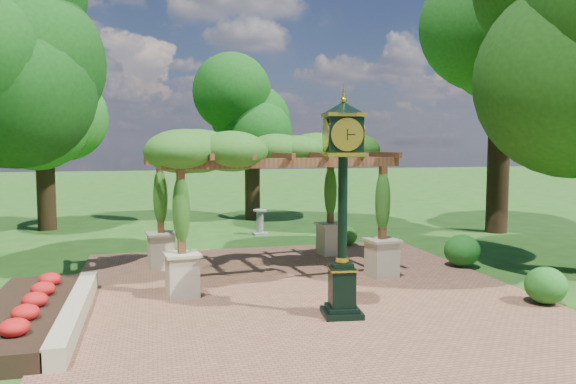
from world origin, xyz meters
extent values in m
plane|color=#1E4714|center=(0.00, 0.00, 0.00)|extent=(120.00, 120.00, 0.00)
cube|color=brown|center=(0.00, 1.00, 0.02)|extent=(10.00, 12.00, 0.04)
cube|color=#C6B793|center=(-4.60, 0.50, 0.20)|extent=(0.35, 5.00, 0.40)
cube|color=red|center=(-5.50, 0.50, 0.18)|extent=(1.50, 5.00, 0.36)
cube|color=black|center=(0.36, -0.41, 0.09)|extent=(0.81, 0.81, 0.11)
cube|color=black|center=(0.36, -0.41, 0.59)|extent=(0.51, 0.51, 0.82)
cube|color=gold|center=(0.36, -0.41, 0.96)|extent=(0.57, 0.57, 0.04)
cylinder|color=black|center=(0.36, -0.41, 2.15)|extent=(0.20, 0.20, 2.11)
cube|color=black|center=(0.36, -0.41, 3.52)|extent=(0.71, 0.71, 0.64)
cylinder|color=white|center=(0.32, -0.74, 3.52)|extent=(0.55, 0.09, 0.55)
cone|color=black|center=(0.36, -0.41, 4.02)|extent=(0.91, 0.91, 0.23)
sphere|color=gold|center=(0.36, -0.41, 4.16)|extent=(0.13, 0.13, 0.13)
cube|color=#C0B68F|center=(-2.55, 1.73, 0.49)|extent=(0.73, 0.73, 0.90)
cube|color=brown|center=(-2.55, 1.73, 1.91)|extent=(0.18, 0.18, 1.84)
cube|color=#C0B68F|center=(2.38, 2.39, 0.49)|extent=(0.73, 0.73, 0.90)
cube|color=brown|center=(2.38, 2.39, 1.91)|extent=(0.18, 0.18, 1.84)
cube|color=#C0B68F|center=(-2.95, 4.69, 0.49)|extent=(0.73, 0.73, 0.90)
cube|color=brown|center=(-2.95, 4.69, 1.91)|extent=(0.18, 0.18, 1.84)
cube|color=#C0B68F|center=(1.99, 5.35, 0.49)|extent=(0.73, 0.73, 0.90)
cube|color=brown|center=(1.99, 5.35, 1.91)|extent=(0.18, 0.18, 1.84)
cube|color=brown|center=(-0.08, 2.06, 2.91)|extent=(5.75, 0.90, 0.22)
cube|color=brown|center=(-0.48, 5.02, 2.91)|extent=(5.75, 0.90, 0.22)
ellipsoid|color=#265618|center=(-0.28, 3.54, 3.18)|extent=(6.20, 4.32, 1.00)
cube|color=gray|center=(0.67, 9.62, 0.05)|extent=(0.55, 0.55, 0.09)
cylinder|color=gray|center=(0.67, 9.62, 0.47)|extent=(0.28, 0.28, 0.84)
cylinder|color=gray|center=(0.67, 9.62, 0.91)|extent=(0.52, 0.52, 0.05)
ellipsoid|color=#1F631C|center=(4.75, -0.63, 0.42)|extent=(1.07, 1.07, 0.77)
ellipsoid|color=#195518|center=(4.96, 2.97, 0.47)|extent=(1.23, 1.23, 0.86)
ellipsoid|color=#2C641D|center=(3.00, 6.70, 0.35)|extent=(0.82, 0.82, 0.62)
cylinder|color=#2F1F12|center=(-7.14, 12.73, 1.51)|extent=(0.69, 0.69, 3.02)
ellipsoid|color=#22611B|center=(-7.14, 12.73, 5.41)|extent=(4.16, 4.16, 4.77)
cylinder|color=#312213|center=(1.13, 13.77, 1.33)|extent=(0.66, 0.66, 2.65)
ellipsoid|color=#114210|center=(1.13, 13.77, 4.75)|extent=(3.73, 3.73, 4.19)
cylinder|color=black|center=(9.48, 8.11, 2.16)|extent=(0.80, 0.80, 4.32)
ellipsoid|color=#1E5919|center=(9.48, 8.11, 7.72)|extent=(4.71, 4.71, 6.82)
camera|label=1|loc=(-3.15, -10.45, 3.37)|focal=35.00mm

